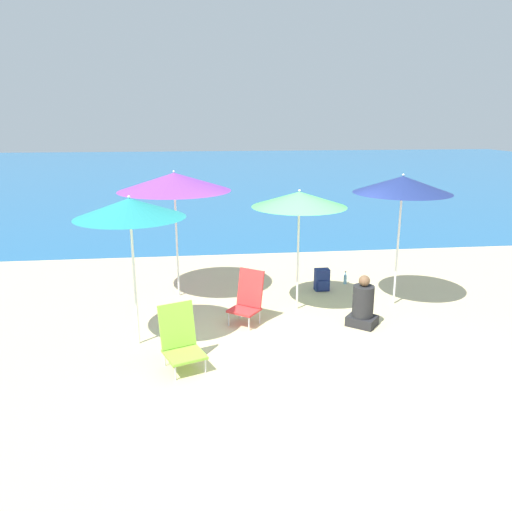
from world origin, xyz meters
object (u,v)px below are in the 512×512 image
beach_chair_lime (180,339)px  person_seated_near (363,306)px  beach_umbrella_teal (130,208)px  beach_umbrella_green (299,199)px  beach_chair_red (248,297)px  backpack_navy (322,280)px  beach_umbrella_navy (403,185)px  water_bottle (345,279)px  beach_umbrella_purple (174,182)px

beach_chair_lime → person_seated_near: (2.88, 1.02, -0.05)m
beach_umbrella_teal → beach_umbrella_green: size_ratio=1.05×
beach_umbrella_green → beach_chair_red: bearing=-152.1°
backpack_navy → beach_umbrella_navy: bearing=-38.0°
beach_umbrella_navy → beach_umbrella_green: beach_umbrella_navy is taller
backpack_navy → water_bottle: bearing=29.5°
beach_umbrella_teal → beach_chair_lime: size_ratio=2.63×
beach_umbrella_teal → backpack_navy: 4.28m
beach_umbrella_purple → beach_chair_lime: beach_umbrella_purple is taller
beach_umbrella_navy → beach_umbrella_teal: beach_umbrella_navy is taller
beach_umbrella_purple → beach_chair_red: 2.52m
beach_umbrella_teal → beach_chair_red: (1.71, 0.61, -1.61)m
beach_chair_lime → beach_umbrella_green: bearing=21.9°
beach_umbrella_teal → water_bottle: size_ratio=8.42×
beach_umbrella_green → beach_chair_lime: 3.13m
beach_umbrella_navy → beach_umbrella_purple: size_ratio=1.00×
beach_umbrella_navy → beach_umbrella_green: (-1.79, -0.04, -0.21)m
beach_chair_lime → water_bottle: size_ratio=3.20×
person_seated_near → backpack_navy: person_seated_near is taller
beach_umbrella_purple → backpack_navy: beach_umbrella_purple is taller
beach_umbrella_navy → beach_chair_red: size_ratio=2.67×
beach_umbrella_navy → person_seated_near: size_ratio=2.75×
beach_chair_lime → beach_umbrella_teal: bearing=109.1°
beach_umbrella_teal → beach_umbrella_green: bearing=22.7°
person_seated_near → backpack_navy: bearing=46.7°
beach_umbrella_teal → beach_umbrella_green: 2.85m
person_seated_near → backpack_navy: 1.78m
beach_chair_red → beach_umbrella_teal: bearing=-123.5°
beach_umbrella_purple → beach_umbrella_green: 2.30m
beach_umbrella_green → beach_chair_lime: bearing=-136.7°
beach_umbrella_green → beach_chair_red: size_ratio=2.41×
beach_umbrella_purple → backpack_navy: bearing=-0.7°
beach_umbrella_teal → person_seated_near: (3.53, 0.25, -1.70)m
beach_umbrella_purple → beach_chair_lime: size_ratio=2.78×
beach_umbrella_teal → water_bottle: 4.92m
beach_umbrella_teal → beach_chair_lime: bearing=-49.5°
beach_umbrella_navy → beach_umbrella_green: bearing=-178.7°
beach_chair_lime → person_seated_near: size_ratio=0.99×
beach_umbrella_green → person_seated_near: beach_umbrella_green is taller
beach_umbrella_navy → beach_chair_lime: bearing=-153.2°
beach_umbrella_purple → beach_chair_red: size_ratio=2.68×
beach_umbrella_teal → person_seated_near: 3.93m
beach_umbrella_purple → water_bottle: bearing=5.0°
beach_umbrella_teal → beach_umbrella_green: beach_umbrella_teal is taller
water_bottle → beach_umbrella_teal: bearing=-148.9°
beach_umbrella_teal → backpack_navy: bearing=31.3°
beach_umbrella_purple → beach_umbrella_green: size_ratio=1.11×
beach_umbrella_navy → beach_chair_lime: (-3.77, -1.90, -1.77)m
beach_chair_red → water_bottle: 2.79m
beach_umbrella_navy → backpack_navy: bearing=142.0°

